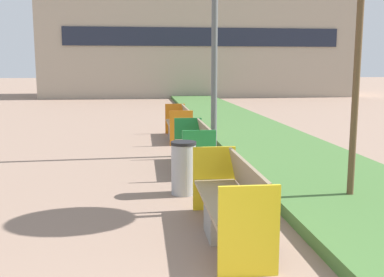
% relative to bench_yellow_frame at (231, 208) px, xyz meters
% --- Properties ---
extents(planter_grass_strip, '(2.80, 120.00, 0.18)m').
position_rel_bench_yellow_frame_xyz_m(planter_grass_strip, '(2.26, 8.03, -0.28)').
color(planter_grass_strip, '#426B33').
rests_on(planter_grass_strip, ground).
extents(building_backdrop, '(21.79, 7.16, 7.37)m').
position_rel_bench_yellow_frame_xyz_m(building_backdrop, '(3.06, 28.39, 3.31)').
color(building_backdrop, tan).
rests_on(building_backdrop, ground).
extents(bench_yellow_frame, '(0.65, 2.20, 0.94)m').
position_rel_bench_yellow_frame_xyz_m(bench_yellow_frame, '(0.00, 0.00, 0.00)').
color(bench_yellow_frame, gray).
rests_on(bench_yellow_frame, ground).
extents(bench_green_frame, '(0.65, 2.06, 0.94)m').
position_rel_bench_yellow_frame_xyz_m(bench_green_frame, '(-0.00, 3.82, -0.00)').
color(bench_green_frame, gray).
rests_on(bench_green_frame, ground).
extents(bench_orange_frame, '(0.65, 2.30, 0.94)m').
position_rel_bench_yellow_frame_xyz_m(bench_orange_frame, '(0.00, 7.71, 0.00)').
color(bench_orange_frame, gray).
rests_on(bench_orange_frame, ground).
extents(litter_bin, '(0.42, 0.42, 0.88)m').
position_rel_bench_yellow_frame_xyz_m(litter_bin, '(-0.41, 1.95, 0.07)').
color(litter_bin, '#9EA0A5').
rests_on(litter_bin, ground).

